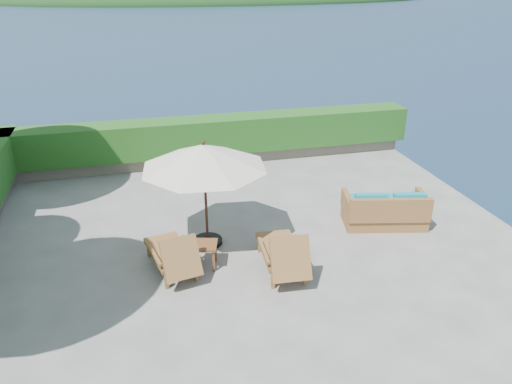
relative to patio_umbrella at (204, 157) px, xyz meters
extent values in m
plane|color=gray|center=(0.74, -0.85, -1.93)|extent=(12.00, 12.00, 0.00)
cube|color=#5E544A|center=(0.74, -0.85, -3.49)|extent=(12.00, 12.00, 3.00)
plane|color=#162A45|center=(0.74, -0.85, -4.94)|extent=(600.00, 600.00, 0.00)
cube|color=gray|center=(0.74, 4.75, -1.76)|extent=(12.00, 0.60, 0.36)
cube|color=#244B15|center=(0.74, 4.75, -1.09)|extent=(12.40, 0.90, 1.00)
cylinder|color=black|center=(0.00, 0.00, -1.89)|extent=(0.77, 0.77, 0.10)
cylinder|color=#381E14|center=(0.00, 0.00, -0.83)|extent=(0.07, 0.07, 2.21)
cone|color=beige|center=(0.00, 0.00, 0.02)|extent=(3.17, 3.17, 0.49)
sphere|color=#381E14|center=(0.00, 0.00, 0.32)|extent=(0.10, 0.10, 0.08)
cube|color=#915D34|center=(-0.97, -1.43, -1.80)|extent=(0.07, 0.07, 0.27)
cube|color=#915D34|center=(-0.41, -1.31, -1.80)|extent=(0.07, 0.07, 0.27)
cube|color=#915D34|center=(-1.23, -0.23, -1.80)|extent=(0.07, 0.07, 0.27)
cube|color=#915D34|center=(-0.67, -0.11, -1.80)|extent=(0.07, 0.07, 0.27)
cube|color=#915D34|center=(-0.84, -0.67, -1.63)|extent=(0.94, 1.44, 0.09)
cube|color=#915D34|center=(-0.68, -1.42, -1.34)|extent=(0.75, 0.56, 0.72)
cube|color=#915D34|center=(-1.14, -0.95, -1.48)|extent=(0.24, 0.86, 0.05)
cube|color=#915D34|center=(-0.46, -0.80, -1.48)|extent=(0.24, 0.86, 0.05)
cube|color=#915D34|center=(0.89, -1.89, -1.80)|extent=(0.07, 0.07, 0.28)
cube|color=#915D34|center=(1.50, -1.93, -1.80)|extent=(0.07, 0.07, 0.28)
cube|color=#915D34|center=(0.98, -0.60, -1.80)|extent=(0.07, 0.07, 0.28)
cube|color=#915D34|center=(1.58, -0.64, -1.80)|extent=(0.07, 0.07, 0.28)
cube|color=#915D34|center=(1.24, -1.16, -1.61)|extent=(0.80, 1.45, 0.10)
cube|color=#915D34|center=(1.19, -1.97, -1.31)|extent=(0.74, 0.50, 0.76)
cube|color=#915D34|center=(0.86, -1.35, -1.45)|extent=(0.12, 0.92, 0.05)
cube|color=#915D34|center=(1.60, -1.40, -1.45)|extent=(0.12, 0.92, 0.05)
cube|color=brown|center=(-0.40, -0.99, -1.71)|extent=(0.06, 0.06, 0.45)
cube|color=brown|center=(-0.05, -1.08, -1.71)|extent=(0.06, 0.06, 0.45)
cube|color=brown|center=(-0.31, -0.64, -1.71)|extent=(0.06, 0.06, 0.45)
cube|color=brown|center=(0.05, -0.73, -1.71)|extent=(0.06, 0.06, 0.45)
cube|color=brown|center=(-0.18, -0.86, -1.46)|extent=(0.57, 0.57, 0.05)
cube|color=#915D34|center=(4.01, -0.09, -1.74)|extent=(1.94, 1.26, 0.40)
cube|color=#915D34|center=(3.92, -0.50, -1.39)|extent=(1.77, 0.52, 0.55)
cube|color=#915D34|center=(3.17, 0.09, -1.44)|extent=(0.31, 0.90, 0.45)
cube|color=#915D34|center=(4.84, -0.28, -1.44)|extent=(0.31, 0.90, 0.45)
cube|color=teal|center=(3.61, 0.05, -1.45)|extent=(0.91, 0.87, 0.18)
cube|color=teal|center=(4.43, -0.14, -1.45)|extent=(0.91, 0.87, 0.18)
cube|color=teal|center=(3.53, -0.31, -1.22)|extent=(0.71, 0.29, 0.36)
cube|color=teal|center=(4.35, -0.49, -1.22)|extent=(0.71, 0.29, 0.36)
camera|label=1|loc=(-1.23, -9.13, 3.40)|focal=35.00mm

